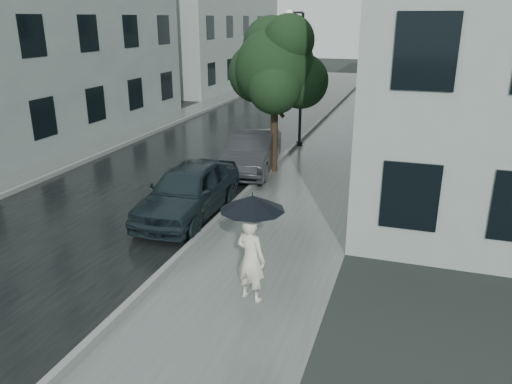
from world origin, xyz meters
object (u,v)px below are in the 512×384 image
(street_tree, at_px, (276,67))
(lamp_post, at_px, (298,71))
(pedestrian, at_px, (251,259))
(car_far, at_px, (252,151))
(car_near, at_px, (189,190))

(street_tree, xyz_separation_m, lamp_post, (-0.14, 3.83, -0.49))
(pedestrian, xyz_separation_m, lamp_post, (-2.12, 12.38, 2.28))
(lamp_post, relative_size, car_far, 1.27)
(car_far, bearing_deg, car_near, -101.01)
(lamp_post, relative_size, car_near, 1.27)
(pedestrian, height_order, lamp_post, lamp_post)
(pedestrian, height_order, car_far, pedestrian)
(pedestrian, bearing_deg, car_near, -31.96)
(lamp_post, distance_m, car_near, 9.15)
(street_tree, bearing_deg, lamp_post, 92.14)
(car_near, bearing_deg, lamp_post, 83.93)
(pedestrian, xyz_separation_m, street_tree, (-1.97, 8.55, 2.77))
(pedestrian, relative_size, car_near, 0.39)
(pedestrian, bearing_deg, street_tree, -58.94)
(lamp_post, xyz_separation_m, car_near, (-0.90, -8.78, -2.40))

